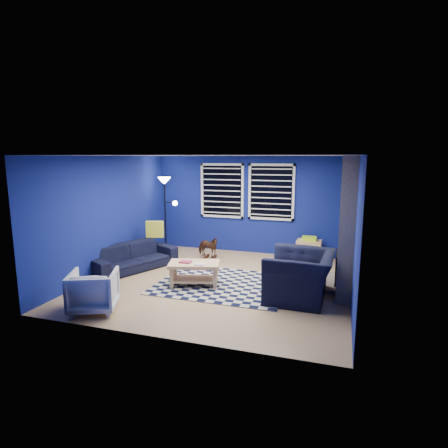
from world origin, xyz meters
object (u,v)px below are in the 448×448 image
object	(u,v)px
tv	(350,205)
sofa	(133,257)
floor_lamp	(165,191)
coffee_table	(194,269)
armchair_big	(300,276)
armchair_bent	(93,291)
rocking_horse	(208,247)
cabinet	(309,250)

from	to	relation	value
tv	sofa	size ratio (longest dim) A/B	0.50
sofa	floor_lamp	world-z (taller)	floor_lamp
coffee_table	floor_lamp	xyz separation A→B (m)	(-1.67, 2.17, 1.27)
armchair_big	armchair_bent	xyz separation A→B (m)	(-3.13, -1.56, -0.08)
tv	armchair_big	distance (m)	2.74
armchair_bent	rocking_horse	world-z (taller)	armchair_bent
cabinet	armchair_bent	bearing A→B (deg)	-124.74
sofa	rocking_horse	world-z (taller)	sofa
armchair_bent	coffee_table	size ratio (longest dim) A/B	0.68
armchair_big	coffee_table	size ratio (longest dim) A/B	1.18
tv	cabinet	xyz separation A→B (m)	(-0.89, 0.19, -1.14)
sofa	tv	bearing A→B (deg)	-44.04
tv	floor_lamp	size ratio (longest dim) A/B	0.51
cabinet	floor_lamp	xyz separation A→B (m)	(-3.62, -0.40, 1.35)
floor_lamp	sofa	bearing A→B (deg)	-91.44
tv	coffee_table	xyz separation A→B (m)	(-2.84, -2.37, -1.06)
coffee_table	armchair_big	bearing A→B (deg)	-1.41
rocking_horse	floor_lamp	size ratio (longest dim) A/B	0.31
coffee_table	cabinet	xyz separation A→B (m)	(1.95, 2.57, -0.08)
floor_lamp	coffee_table	bearing A→B (deg)	-52.53
rocking_horse	cabinet	bearing A→B (deg)	-61.01
sofa	armchair_big	xyz separation A→B (m)	(3.73, -0.62, 0.12)
rocking_horse	cabinet	distance (m)	2.46
armchair_bent	rocking_horse	xyz separation A→B (m)	(0.71, 3.43, -0.01)
rocking_horse	cabinet	xyz separation A→B (m)	(2.34, 0.74, -0.07)
tv	cabinet	distance (m)	1.46
armchair_big	rocking_horse	bearing A→B (deg)	-126.55
armchair_big	armchair_bent	distance (m)	3.50
tv	sofa	world-z (taller)	tv
coffee_table	tv	bearing A→B (deg)	39.89
tv	armchair_bent	bearing A→B (deg)	-134.76
cabinet	rocking_horse	bearing A→B (deg)	-160.93
sofa	cabinet	xyz separation A→B (m)	(3.66, 2.00, -0.04)
rocking_horse	floor_lamp	xyz separation A→B (m)	(-1.27, 0.35, 1.29)
sofa	coffee_table	xyz separation A→B (m)	(1.71, -0.57, 0.04)
tv	floor_lamp	xyz separation A→B (m)	(-4.51, -0.20, 0.21)
cabinet	tv	bearing A→B (deg)	-10.87
armchair_bent	floor_lamp	xyz separation A→B (m)	(-0.56, 3.78, 1.27)
tv	rocking_horse	world-z (taller)	tv
armchair_big	rocking_horse	xyz separation A→B (m)	(-2.42, 1.88, -0.09)
armchair_bent	floor_lamp	distance (m)	4.03
tv	sofa	xyz separation A→B (m)	(-4.55, -1.80, -1.11)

